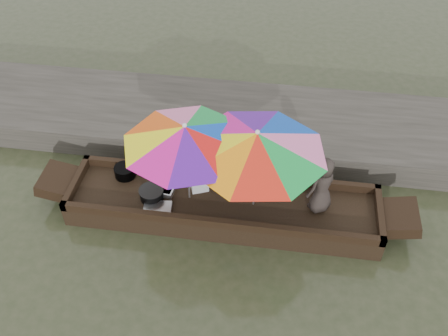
# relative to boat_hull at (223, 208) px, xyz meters

# --- Properties ---
(water) EXTENTS (80.00, 80.00, 0.00)m
(water) POSITION_rel_boat_hull_xyz_m (0.00, 0.00, -0.17)
(water) COLOR #2B331D
(water) RESTS_ON ground
(dock) EXTENTS (22.00, 2.20, 0.50)m
(dock) POSITION_rel_boat_hull_xyz_m (0.00, 2.20, 0.08)
(dock) COLOR #2D2B26
(dock) RESTS_ON ground
(boat_hull) EXTENTS (5.12, 1.20, 0.35)m
(boat_hull) POSITION_rel_boat_hull_xyz_m (0.00, 0.00, 0.00)
(boat_hull) COLOR black
(boat_hull) RESTS_ON water
(cooking_pot) EXTENTS (0.36, 0.36, 0.19)m
(cooking_pot) POSITION_rel_boat_hull_xyz_m (-1.76, 0.35, 0.27)
(cooking_pot) COLOR black
(cooking_pot) RESTS_ON boat_hull
(tray_crayfish) EXTENTS (0.48, 0.36, 0.09)m
(tray_crayfish) POSITION_rel_boat_hull_xyz_m (-1.06, 0.08, 0.22)
(tray_crayfish) COLOR silver
(tray_crayfish) RESTS_ON boat_hull
(tray_scallop) EXTENTS (0.49, 0.37, 0.06)m
(tray_scallop) POSITION_rel_boat_hull_xyz_m (-1.02, -0.36, 0.21)
(tray_scallop) COLOR silver
(tray_scallop) RESTS_ON boat_hull
(charcoal_grill) EXTENTS (0.39, 0.39, 0.18)m
(charcoal_grill) POSITION_rel_boat_hull_xyz_m (-1.17, -0.11, 0.27)
(charcoal_grill) COLOR black
(charcoal_grill) RESTS_ON boat_hull
(supply_bag) EXTENTS (0.34, 0.31, 0.26)m
(supply_bag) POSITION_rel_boat_hull_xyz_m (-0.43, 0.22, 0.30)
(supply_bag) COLOR silver
(supply_bag) RESTS_ON boat_hull
(vendor) EXTENTS (0.60, 0.59, 1.04)m
(vendor) POSITION_rel_boat_hull_xyz_m (1.55, 0.08, 0.70)
(vendor) COLOR #2D2623
(vendor) RESTS_ON boat_hull
(umbrella_bow) EXTENTS (2.08, 2.08, 1.55)m
(umbrella_bow) POSITION_rel_boat_hull_xyz_m (-0.56, 0.00, 0.95)
(umbrella_bow) COLOR blue
(umbrella_bow) RESTS_ON boat_hull
(umbrella_stern) EXTENTS (2.60, 2.60, 1.55)m
(umbrella_stern) POSITION_rel_boat_hull_xyz_m (0.50, 0.00, 0.95)
(umbrella_stern) COLOR pink
(umbrella_stern) RESTS_ON boat_hull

